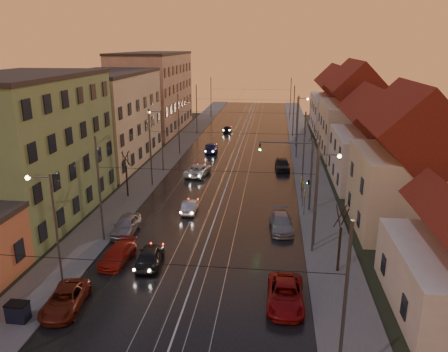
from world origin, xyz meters
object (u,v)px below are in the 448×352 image
at_px(street_lamp_0, 51,219).
at_px(driving_car_0, 150,256).
at_px(parked_left_1, 65,300).
at_px(parked_right_0, 285,295).
at_px(dumpster, 18,312).
at_px(driving_car_3, 211,148).
at_px(parked_left_3, 126,225).
at_px(driving_car_1, 190,206).
at_px(street_lamp_3, 299,117).
at_px(traffic_light_mast, 301,166).
at_px(street_lamp_1, 321,190).
at_px(driving_car_4, 227,129).
at_px(driving_car_2, 198,170).
at_px(parked_left_2, 118,254).
at_px(street_lamp_2, 160,135).
at_px(parked_right_1, 281,223).
at_px(parked_right_2, 282,164).

bearing_deg(street_lamp_0, driving_car_0, 32.92).
distance_m(parked_left_1, parked_right_0, 13.83).
bearing_deg(driving_car_0, parked_right_0, 152.84).
bearing_deg(dumpster, parked_right_0, 14.42).
relative_size(driving_car_3, parked_left_1, 1.05).
bearing_deg(dumpster, parked_left_3, 81.78).
distance_m(driving_car_1, driving_car_3, 24.89).
relative_size(street_lamp_3, driving_car_1, 2.16).
xyz_separation_m(traffic_light_mast, parked_left_3, (-15.27, -7.16, -3.84)).
bearing_deg(street_lamp_1, parked_right_0, -107.84).
bearing_deg(driving_car_3, driving_car_0, 84.59).
relative_size(street_lamp_1, driving_car_4, 2.20).
bearing_deg(driving_car_2, parked_left_2, 91.92).
distance_m(street_lamp_3, parked_right_0, 44.83).
xyz_separation_m(street_lamp_2, driving_car_3, (4.98, 11.21, -4.19)).
relative_size(street_lamp_1, driving_car_2, 1.56).
height_order(parked_left_1, parked_right_1, parked_right_1).
height_order(street_lamp_1, parked_right_2, street_lamp_1).
relative_size(street_lamp_1, parked_left_2, 1.86).
distance_m(traffic_light_mast, dumpster, 27.03).
bearing_deg(street_lamp_1, dumpster, -146.44).
height_order(driving_car_3, parked_right_1, driving_car_3).
height_order(driving_car_1, parked_left_1, parked_left_1).
bearing_deg(driving_car_2, parked_right_2, -153.84).
height_order(street_lamp_2, parked_left_3, street_lamp_2).
bearing_deg(driving_car_1, driving_car_3, -88.25).
bearing_deg(street_lamp_2, driving_car_1, -64.76).
bearing_deg(parked_right_2, street_lamp_0, -120.58).
bearing_deg(parked_left_2, driving_car_4, 91.65).
xyz_separation_m(street_lamp_3, driving_car_0, (-12.74, -40.46, -4.16)).
bearing_deg(parked_right_1, parked_left_2, -153.73).
bearing_deg(parked_left_2, street_lamp_3, 73.98).
xyz_separation_m(driving_car_0, parked_right_0, (9.99, -4.09, -0.03)).
bearing_deg(street_lamp_1, driving_car_0, -160.70).
relative_size(street_lamp_2, driving_car_3, 1.68).
distance_m(street_lamp_1, parked_left_3, 16.92).
xyz_separation_m(driving_car_3, driving_car_4, (0.74, 16.03, -0.07)).
bearing_deg(driving_car_2, street_lamp_2, -5.26).
relative_size(driving_car_0, parked_left_1, 0.94).
distance_m(street_lamp_3, parked_right_2, 14.35).
height_order(street_lamp_1, parked_left_2, street_lamp_1).
xyz_separation_m(driving_car_1, parked_left_2, (-3.52, -10.65, 0.01)).
height_order(parked_left_2, parked_right_0, parked_right_0).
relative_size(driving_car_2, parked_left_3, 1.15).
relative_size(street_lamp_3, parked_right_1, 1.69).
xyz_separation_m(street_lamp_0, street_lamp_2, (0.00, 28.00, 0.00)).
distance_m(street_lamp_1, driving_car_1, 14.06).
distance_m(street_lamp_2, parked_left_2, 24.82).
bearing_deg(driving_car_1, parked_left_2, 70.11).
xyz_separation_m(driving_car_3, parked_left_3, (-3.15, -30.37, 0.06)).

